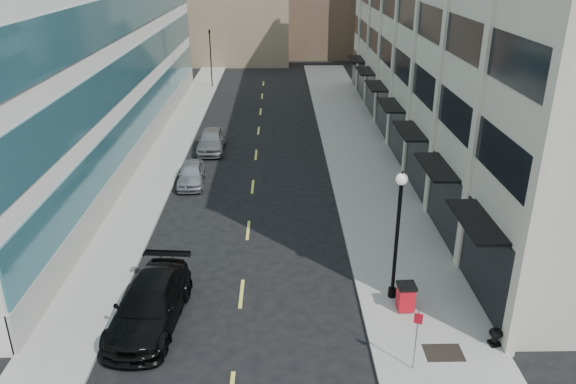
{
  "coord_description": "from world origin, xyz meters",
  "views": [
    {
      "loc": [
        1.64,
        -12.54,
        13.57
      ],
      "look_at": [
        2.09,
        12.34,
        2.9
      ],
      "focal_mm": 35.0,
      "sensor_mm": 36.0,
      "label": 1
    }
  ],
  "objects_px": {
    "traffic_signal": "(209,34)",
    "sign_post": "(417,331)",
    "urn_planter": "(495,335)",
    "trash_bin": "(406,296)",
    "lamppost": "(398,225)",
    "car_black_pickup": "(150,305)",
    "car_silver_sedan": "(191,174)",
    "car_grey_sedan": "(211,140)"
  },
  "relations": [
    {
      "from": "car_grey_sedan",
      "to": "trash_bin",
      "type": "distance_m",
      "value": 22.83
    },
    {
      "from": "urn_planter",
      "to": "trash_bin",
      "type": "bearing_deg",
      "value": 141.47
    },
    {
      "from": "car_black_pickup",
      "to": "urn_planter",
      "type": "bearing_deg",
      "value": -2.84
    },
    {
      "from": "traffic_signal",
      "to": "sign_post",
      "type": "height_order",
      "value": "traffic_signal"
    },
    {
      "from": "lamppost",
      "to": "urn_planter",
      "type": "height_order",
      "value": "lamppost"
    },
    {
      "from": "urn_planter",
      "to": "sign_post",
      "type": "bearing_deg",
      "value": -159.42
    },
    {
      "from": "car_black_pickup",
      "to": "car_silver_sedan",
      "type": "height_order",
      "value": "car_black_pickup"
    },
    {
      "from": "car_grey_sedan",
      "to": "urn_planter",
      "type": "bearing_deg",
      "value": -61.75
    },
    {
      "from": "car_black_pickup",
      "to": "lamppost",
      "type": "height_order",
      "value": "lamppost"
    },
    {
      "from": "traffic_signal",
      "to": "car_silver_sedan",
      "type": "bearing_deg",
      "value": -86.61
    },
    {
      "from": "car_black_pickup",
      "to": "car_grey_sedan",
      "type": "relative_size",
      "value": 1.25
    },
    {
      "from": "traffic_signal",
      "to": "sign_post",
      "type": "relative_size",
      "value": 2.83
    },
    {
      "from": "car_silver_sedan",
      "to": "urn_planter",
      "type": "bearing_deg",
      "value": -54.08
    },
    {
      "from": "car_black_pickup",
      "to": "traffic_signal",
      "type": "bearing_deg",
      "value": 97.67
    },
    {
      "from": "car_silver_sedan",
      "to": "trash_bin",
      "type": "bearing_deg",
      "value": -56.53
    },
    {
      "from": "car_silver_sedan",
      "to": "sign_post",
      "type": "distance_m",
      "value": 20.28
    },
    {
      "from": "car_silver_sedan",
      "to": "sign_post",
      "type": "bearing_deg",
      "value": -63.56
    },
    {
      "from": "lamppost",
      "to": "sign_post",
      "type": "bearing_deg",
      "value": -91.31
    },
    {
      "from": "car_silver_sedan",
      "to": "car_grey_sedan",
      "type": "height_order",
      "value": "car_grey_sedan"
    },
    {
      "from": "lamppost",
      "to": "sign_post",
      "type": "xyz_separation_m",
      "value": [
        -0.1,
        -4.48,
        -1.77
      ]
    },
    {
      "from": "car_silver_sedan",
      "to": "lamppost",
      "type": "relative_size",
      "value": 0.7
    },
    {
      "from": "car_silver_sedan",
      "to": "urn_planter",
      "type": "distance_m",
      "value": 21.13
    },
    {
      "from": "trash_bin",
      "to": "car_black_pickup",
      "type": "bearing_deg",
      "value": -178.98
    },
    {
      "from": "sign_post",
      "to": "urn_planter",
      "type": "relative_size",
      "value": 3.56
    },
    {
      "from": "car_silver_sedan",
      "to": "car_grey_sedan",
      "type": "distance_m",
      "value": 6.52
    },
    {
      "from": "traffic_signal",
      "to": "car_silver_sedan",
      "type": "relative_size",
      "value": 1.73
    },
    {
      "from": "trash_bin",
      "to": "urn_planter",
      "type": "xyz_separation_m",
      "value": [
        2.86,
        -2.28,
        -0.22
      ]
    },
    {
      "from": "car_silver_sedan",
      "to": "trash_bin",
      "type": "relative_size",
      "value": 3.4
    },
    {
      "from": "lamppost",
      "to": "trash_bin",
      "type": "bearing_deg",
      "value": -70.53
    },
    {
      "from": "traffic_signal",
      "to": "car_silver_sedan",
      "type": "height_order",
      "value": "traffic_signal"
    },
    {
      "from": "car_grey_sedan",
      "to": "urn_planter",
      "type": "relative_size",
      "value": 6.86
    },
    {
      "from": "sign_post",
      "to": "car_silver_sedan",
      "type": "bearing_deg",
      "value": 141.21
    },
    {
      "from": "urn_planter",
      "to": "lamppost",
      "type": "bearing_deg",
      "value": 134.65
    },
    {
      "from": "traffic_signal",
      "to": "urn_planter",
      "type": "distance_m",
      "value": 46.58
    },
    {
      "from": "car_silver_sedan",
      "to": "traffic_signal",
      "type": "bearing_deg",
      "value": 89.68
    },
    {
      "from": "sign_post",
      "to": "car_grey_sedan",
      "type": "bearing_deg",
      "value": 132.91
    },
    {
      "from": "trash_bin",
      "to": "lamppost",
      "type": "distance_m",
      "value": 2.9
    },
    {
      "from": "trash_bin",
      "to": "urn_planter",
      "type": "height_order",
      "value": "trash_bin"
    },
    {
      "from": "sign_post",
      "to": "urn_planter",
      "type": "bearing_deg",
      "value": 41.65
    },
    {
      "from": "lamppost",
      "to": "car_silver_sedan",
      "type": "bearing_deg",
      "value": 128.24
    },
    {
      "from": "car_black_pickup",
      "to": "lamppost",
      "type": "relative_size",
      "value": 1.04
    },
    {
      "from": "sign_post",
      "to": "car_black_pickup",
      "type": "bearing_deg",
      "value": -176.09
    }
  ]
}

